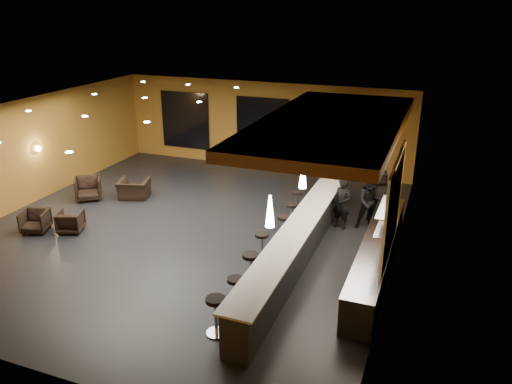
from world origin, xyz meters
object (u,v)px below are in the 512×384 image
(pendant_1, at_px, (303,175))
(bar_stool_3, at_px, (262,243))
(column, at_px, (337,154))
(armchair_c, at_px, (88,188))
(armchair_a, at_px, (35,221))
(bar_stool_5, at_px, (292,212))
(bar_stool_2, at_px, (251,265))
(armchair_b, at_px, (71,221))
(bar_stool_0, at_px, (216,311))
(pendant_0, at_px, (270,211))
(staff_b, at_px, (370,202))
(staff_a, at_px, (342,204))
(staff_c, at_px, (379,197))
(armchair_d, at_px, (134,189))
(prep_counter, at_px, (377,256))
(bar_stool_4, at_px, (284,225))
(bar_stool_6, at_px, (297,200))
(bar_counter, at_px, (295,249))
(bar_stool_1, at_px, (236,289))
(pendant_2, at_px, (326,149))

(pendant_1, bearing_deg, bar_stool_3, -154.45)
(column, relative_size, armchair_c, 4.03)
(armchair_a, relative_size, armchair_c, 0.86)
(column, xyz_separation_m, bar_stool_5, (-0.81, -2.26, -1.29))
(pendant_1, height_order, bar_stool_2, pendant_1)
(armchair_b, xyz_separation_m, bar_stool_5, (6.03, 2.71, 0.14))
(bar_stool_3, bearing_deg, column, 78.37)
(bar_stool_0, bearing_deg, bar_stool_5, 91.13)
(pendant_0, distance_m, pendant_1, 2.50)
(staff_b, bearing_deg, bar_stool_3, -147.88)
(staff_a, distance_m, armchair_b, 8.10)
(staff_c, bearing_deg, armchair_a, -179.59)
(armchair_d, bearing_deg, bar_stool_5, 160.22)
(armchair_c, bearing_deg, column, -18.24)
(armchair_b, xyz_separation_m, armchair_c, (-1.20, 2.33, 0.07))
(bar_stool_5, bearing_deg, pendant_1, -66.32)
(prep_counter, height_order, bar_stool_2, prep_counter)
(staff_a, xyz_separation_m, armchair_c, (-8.66, -0.80, -0.39))
(bar_stool_4, relative_size, bar_stool_6, 1.01)
(staff_b, bearing_deg, bar_stool_2, -136.05)
(staff_c, bearing_deg, bar_stool_0, -132.47)
(prep_counter, height_order, bar_stool_0, prep_counter)
(bar_stool_6, bearing_deg, staff_c, 4.09)
(prep_counter, distance_m, armchair_a, 9.90)
(armchair_c, xyz_separation_m, armchair_d, (1.41, 0.66, -0.06))
(bar_counter, xyz_separation_m, pendant_1, (0.00, 0.50, 1.85))
(armchair_d, xyz_separation_m, bar_stool_0, (5.94, -5.91, 0.22))
(bar_stool_0, height_order, bar_stool_1, bar_stool_0)
(pendant_2, height_order, bar_stool_2, pendant_2)
(pendant_0, relative_size, armchair_a, 0.94)
(column, height_order, pendant_0, column)
(prep_counter, bearing_deg, armchair_d, 166.21)
(armchair_a, distance_m, bar_stool_3, 6.93)
(armchair_d, xyz_separation_m, bar_stool_1, (5.96, -4.94, 0.16))
(bar_stool_2, bearing_deg, column, 82.98)
(armchair_b, relative_size, bar_stool_0, 0.83)
(pendant_2, xyz_separation_m, staff_b, (1.41, 0.04, -1.50))
(staff_b, xyz_separation_m, staff_c, (0.19, 0.43, 0.03))
(staff_a, distance_m, armchair_a, 9.15)
(staff_a, bearing_deg, staff_b, 38.57)
(bar_counter, bearing_deg, bar_stool_0, -101.91)
(staff_a, distance_m, armchair_c, 8.70)
(bar_stool_2, bearing_deg, staff_b, 63.72)
(pendant_0, height_order, bar_stool_2, pendant_0)
(bar_counter, relative_size, pendant_2, 11.43)
(bar_counter, bearing_deg, pendant_1, 90.00)
(armchair_d, xyz_separation_m, bar_stool_2, (5.91, -3.90, 0.21))
(armchair_a, xyz_separation_m, bar_stool_3, (6.88, 0.80, 0.14))
(staff_c, distance_m, armchair_d, 8.29)
(armchair_a, xyz_separation_m, bar_stool_5, (7.01, 3.08, 0.13))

